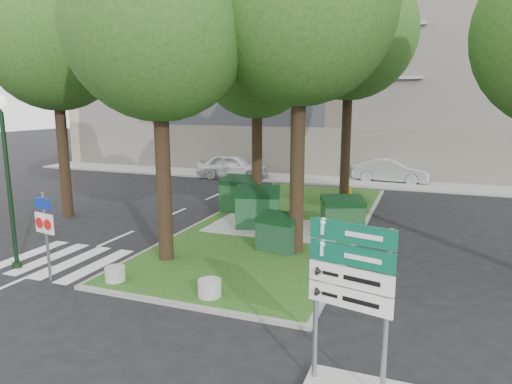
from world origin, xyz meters
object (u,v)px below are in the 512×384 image
at_px(tree_median_mid, 260,47).
at_px(bollard_right, 210,288).
at_px(dumpster_b, 258,208).
at_px(litter_bin, 347,193).
at_px(tree_street_left, 56,29).
at_px(bollard_left, 115,274).
at_px(car_white, 233,166).
at_px(bollard_mid, 276,239).
at_px(dumpster_a, 241,194).
at_px(tree_median_far, 353,19).
at_px(traffic_sign_pole, 46,225).
at_px(dumpster_c, 279,232).
at_px(dumpster_d, 342,216).
at_px(car_silver, 391,171).
at_px(directional_sign, 351,281).
at_px(tree_median_near_left, 161,8).
at_px(street_lamp, 6,162).

height_order(tree_median_mid, bollard_right, tree_median_mid).
distance_m(dumpster_b, litter_bin, 6.44).
xyz_separation_m(tree_street_left, bollard_left, (6.57, -5.56, -7.34)).
relative_size(bollard_left, car_white, 0.12).
bearing_deg(bollard_mid, dumpster_a, 125.89).
bearing_deg(tree_median_far, bollard_mid, -99.01).
bearing_deg(tree_median_far, litter_bin, 94.76).
bearing_deg(traffic_sign_pole, tree_median_far, 74.37).
height_order(tree_median_mid, dumpster_c, tree_median_mid).
bearing_deg(dumpster_b, car_white, 101.57).
relative_size(tree_street_left, traffic_sign_pole, 4.47).
xyz_separation_m(tree_median_mid, litter_bin, (3.13, 3.79, -6.50)).
height_order(dumpster_d, car_silver, dumpster_d).
bearing_deg(dumpster_a, dumpster_d, -21.70).
xyz_separation_m(tree_street_left, car_white, (2.58, 11.52, -6.87)).
bearing_deg(dumpster_a, car_silver, 63.25).
relative_size(litter_bin, car_white, 0.16).
distance_m(tree_street_left, car_white, 13.66).
height_order(dumpster_d, bollard_left, dumpster_d).
relative_size(dumpster_d, car_silver, 0.39).
height_order(tree_street_left, car_silver, tree_street_left).
bearing_deg(dumpster_c, traffic_sign_pole, -129.12).
bearing_deg(dumpster_d, litter_bin, 75.34).
xyz_separation_m(tree_median_mid, dumpster_d, (3.91, -2.00, -6.20)).
height_order(dumpster_c, directional_sign, directional_sign).
relative_size(litter_bin, traffic_sign_pole, 0.29).
xyz_separation_m(dumpster_c, car_white, (-7.26, 13.09, 0.09)).
height_order(bollard_right, directional_sign, directional_sign).
relative_size(tree_median_near_left, street_lamp, 2.11).
distance_m(dumpster_a, car_white, 9.43).
bearing_deg(dumpster_a, dumpster_c, -53.91).
relative_size(car_white, car_silver, 1.03).
bearing_deg(tree_median_mid, dumpster_d, -27.06).
bearing_deg(tree_street_left, directional_sign, -31.58).
xyz_separation_m(tree_median_far, car_white, (-8.12, 5.52, -7.54)).
bearing_deg(tree_street_left, tree_median_near_left, -26.57).
relative_size(tree_street_left, bollard_mid, 20.62).
distance_m(dumpster_a, bollard_left, 8.59).
distance_m(bollard_mid, litter_bin, 7.92).
bearing_deg(street_lamp, dumpster_a, 67.16).
bearing_deg(bollard_mid, street_lamp, -145.73).
bearing_deg(directional_sign, bollard_right, 159.89).
xyz_separation_m(bollard_left, bollard_right, (2.79, 0.00, 0.01)).
xyz_separation_m(tree_median_far, bollard_mid, (-1.12, -7.06, -8.01)).
xyz_separation_m(tree_median_near_left, car_silver, (5.15, 16.94, -6.58)).
xyz_separation_m(dumpster_d, street_lamp, (-8.37, -6.52, 2.36)).
relative_size(tree_median_far, dumpster_a, 7.13).
distance_m(dumpster_c, traffic_sign_pole, 6.79).
xyz_separation_m(tree_median_near_left, dumpster_d, (4.41, 4.50, -6.54)).
height_order(litter_bin, car_white, car_white).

